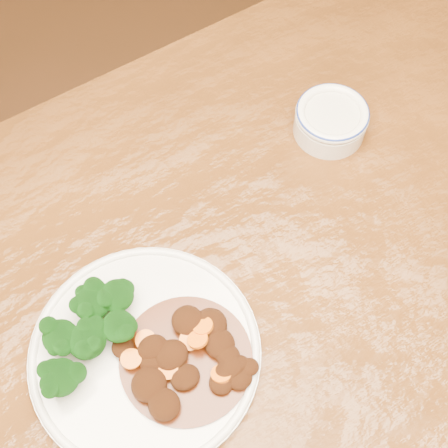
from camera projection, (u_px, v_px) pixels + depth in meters
ground at (220, 435)px, 1.44m from camera, size 4.00×4.00×0.00m
dining_table at (217, 348)px, 0.85m from camera, size 1.55×0.98×0.75m
dinner_plate at (145, 353)px, 0.76m from camera, size 0.28×0.28×0.02m
broccoli_florets at (88, 328)px, 0.74m from camera, size 0.14×0.11×0.05m
mince_stew at (186, 359)px, 0.74m from camera, size 0.16×0.16×0.03m
dip_bowl at (331, 120)px, 0.91m from camera, size 0.11×0.11×0.05m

